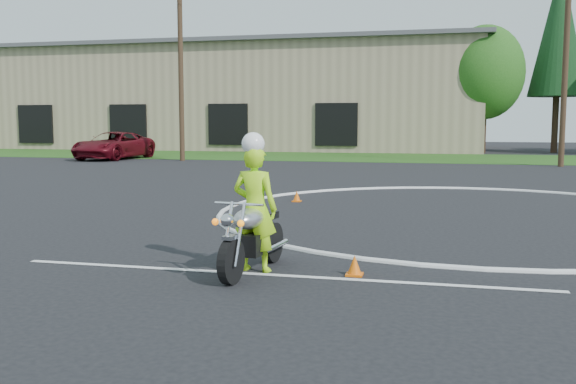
# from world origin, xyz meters

# --- Properties ---
(ground) EXTENTS (120.00, 120.00, 0.00)m
(ground) POSITION_xyz_m (0.00, 0.00, 0.00)
(ground) COLOR black
(ground) RESTS_ON ground
(grass_strip) EXTENTS (120.00, 10.00, 0.02)m
(grass_strip) POSITION_xyz_m (0.00, 27.00, 0.01)
(grass_strip) COLOR #1E4714
(grass_strip) RESTS_ON ground
(course_markings) EXTENTS (19.05, 19.05, 0.12)m
(course_markings) POSITION_xyz_m (2.17, 4.35, 0.01)
(course_markings) COLOR silver
(course_markings) RESTS_ON ground
(primary_motorcycle) EXTENTS (0.76, 2.12, 1.12)m
(primary_motorcycle) POSITION_xyz_m (-3.35, -3.92, 0.54)
(primary_motorcycle) COLOR black
(primary_motorcycle) RESTS_ON ground
(rider_primary_grp) EXTENTS (0.74, 0.53, 2.07)m
(rider_primary_grp) POSITION_xyz_m (-3.35, -3.79, 1.00)
(rider_primary_grp) COLOR #B0FB1A
(rider_primary_grp) RESTS_ON ground
(pickup_grp) EXTENTS (3.08, 5.95, 1.60)m
(pickup_grp) POSITION_xyz_m (-19.56, 21.52, 0.80)
(pickup_grp) COLOR #590A14
(pickup_grp) RESTS_ON ground
(warehouse) EXTENTS (41.00, 17.00, 8.30)m
(warehouse) POSITION_xyz_m (-18.00, 39.99, 4.16)
(warehouse) COLOR tan
(warehouse) RESTS_ON ground
(utility_poles) EXTENTS (41.60, 1.12, 10.00)m
(utility_poles) POSITION_xyz_m (5.00, 21.00, 5.20)
(utility_poles) COLOR #473321
(utility_poles) RESTS_ON ground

